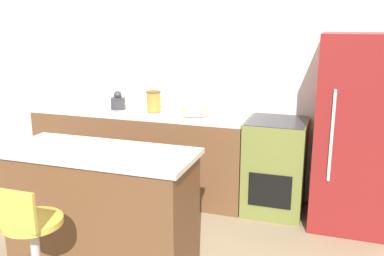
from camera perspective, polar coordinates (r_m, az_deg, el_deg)
The scene contains 10 objects.
ground_plane at distance 4.44m, azimuth -4.35°, elevation -10.49°, with size 14.00×14.00×0.00m, color #998466.
wall_back at distance 4.68m, azimuth -1.50°, elevation 7.42°, with size 8.00×0.06×2.60m.
back_counter at distance 4.69m, azimuth -6.84°, elevation -3.21°, with size 2.32×0.61×0.92m.
kitchen_island at distance 3.42m, azimuth -11.88°, elevation -10.23°, with size 1.45×0.61×0.91m.
oven_range at distance 4.30m, azimuth 11.02°, elevation -5.00°, with size 0.57×0.62×0.92m.
refrigerator at distance 4.11m, azimuth 20.69°, elevation -0.54°, with size 0.66×0.74×1.75m.
stool_chair at distance 3.05m, azimuth -20.53°, elevation -14.42°, with size 0.39×0.39×0.87m.
kettle at distance 4.67m, azimuth -9.84°, elevation 3.49°, with size 0.16×0.16×0.20m.
mixing_bowl at distance 4.34m, azimuth 0.41°, elevation 2.44°, with size 0.30×0.30×0.09m.
canister_jar at distance 4.49m, azimuth -5.13°, elevation 3.58°, with size 0.15×0.15×0.22m.
Camera 1 is at (1.59, -3.71, 1.86)m, focal length 40.00 mm.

